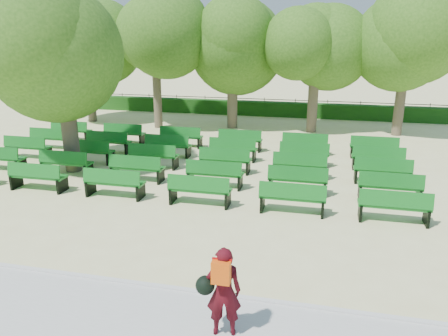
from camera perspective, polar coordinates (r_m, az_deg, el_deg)
name	(u,v)px	position (r m, az deg, el deg)	size (l,w,h in m)	color
ground	(178,186)	(15.51, -5.99, -2.32)	(120.00, 120.00, 0.00)	beige
paving	(56,309)	(9.55, -21.14, -16.82)	(30.00, 2.20, 0.06)	beige
curb	(86,277)	(10.34, -17.57, -13.46)	(30.00, 0.12, 0.10)	silver
hedge	(248,108)	(28.59, 3.16, 7.83)	(26.00, 0.70, 0.90)	#194A13
fence	(249,114)	(29.06, 3.29, 7.08)	(26.00, 0.10, 1.02)	black
tree_line	(236,128)	(24.81, 1.52, 5.31)	(21.80, 6.80, 7.04)	#3E6E1D
bench_array	(189,167)	(17.24, -4.54, 0.12)	(1.97, 0.62, 1.24)	#136D1E
tree_among	(61,47)	(17.33, -20.55, 14.56)	(5.15, 5.15, 7.01)	brown
person	(222,290)	(7.84, -0.26, -15.68)	(0.83, 0.54, 1.69)	#410911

